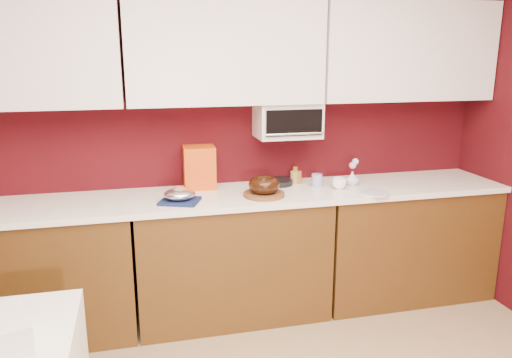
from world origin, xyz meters
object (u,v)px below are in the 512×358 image
Objects in this scene: bundt_cake at (264,185)px; foil_ham_nest at (180,194)px; pandoro_box at (199,167)px; toaster_oven at (287,120)px; coffee_mug at (339,182)px; flower_vase at (352,177)px; blue_jar at (317,180)px.

foil_ham_nest is at bearing -178.87° from bundt_cake.
bundt_cake is 0.70× the size of pandoro_box.
coffee_mug is at bearing -34.44° from toaster_oven.
flower_vase is (0.13, 0.08, 0.01)m from coffee_mug.
toaster_oven is at bearing 162.53° from flower_vase.
foil_ham_nest is at bearing -173.47° from flower_vase.
toaster_oven is 0.64m from flower_vase.
toaster_oven reaches higher than coffee_mug.
blue_jar is at bearing 9.73° from foil_ham_nest.
bundt_cake is at bearing -169.16° from flower_vase.
bundt_cake is 0.47m from blue_jar.
coffee_mug reaches higher than foil_ham_nest.
flower_vase is at bearing -5.92° from blue_jar.
blue_jar is (1.00, 0.17, -0.01)m from foil_ham_nest.
coffee_mug reaches higher than blue_jar.
coffee_mug is 0.84× the size of flower_vase.
pandoro_box is 0.85m from blue_jar.
toaster_oven reaches higher than blue_jar.
bundt_cake reaches higher than flower_vase.
toaster_oven is 0.71m from pandoro_box.
foil_ham_nest is at bearing -176.61° from coffee_mug.
coffee_mug is at bearing 5.65° from bundt_cake.
blue_jar is (0.19, -0.12, -0.43)m from toaster_oven.
toaster_oven is at bearing 48.83° from bundt_cake.
coffee_mug is (0.96, -0.27, -0.10)m from pandoro_box.
foil_ham_nest is at bearing -170.27° from blue_jar.
bundt_cake is (-0.24, -0.28, -0.39)m from toaster_oven.
bundt_cake is 2.30× the size of blue_jar.
pandoro_box is 3.11× the size of coffee_mug.
bundt_cake is 0.52m from pandoro_box.
bundt_cake is 1.03× the size of foil_ham_nest.
toaster_oven is 4.93× the size of blue_jar.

